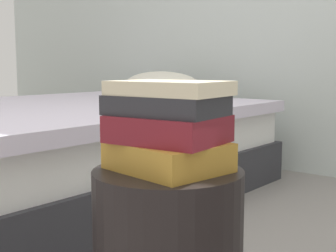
% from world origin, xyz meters
% --- Properties ---
extents(bed, '(1.56, 2.03, 0.62)m').
position_xyz_m(bed, '(-1.30, 0.76, 0.23)').
color(bed, '#2D2D33').
rests_on(bed, ground_plane).
extents(book_ochre, '(0.25, 0.22, 0.06)m').
position_xyz_m(book_ochre, '(-0.00, -0.00, 0.46)').
color(book_ochre, '#B7842D').
rests_on(book_ochre, side_table).
extents(book_maroon, '(0.24, 0.19, 0.06)m').
position_xyz_m(book_maroon, '(-0.00, 0.00, 0.52)').
color(book_maroon, maroon).
rests_on(book_maroon, book_ochre).
extents(book_charcoal, '(0.25, 0.18, 0.04)m').
position_xyz_m(book_charcoal, '(-0.01, -0.00, 0.57)').
color(book_charcoal, '#28282D').
rests_on(book_charcoal, book_maroon).
extents(book_cream, '(0.25, 0.18, 0.03)m').
position_xyz_m(book_cream, '(-0.00, 0.01, 0.61)').
color(book_cream, beige).
rests_on(book_cream, book_charcoal).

